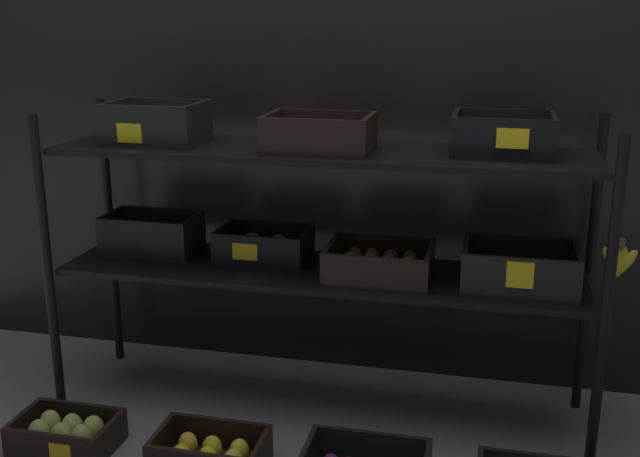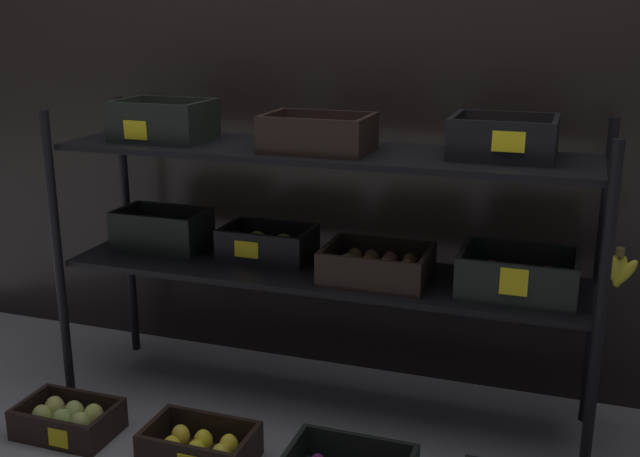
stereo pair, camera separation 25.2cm
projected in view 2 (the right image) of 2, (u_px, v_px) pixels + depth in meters
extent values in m
plane|color=gray|center=(320.00, 408.00, 2.70)|extent=(10.00, 10.00, 0.00)
cube|color=black|center=(357.00, 68.00, 2.77)|extent=(4.16, 0.12, 2.30)
cylinder|color=black|center=(58.00, 261.00, 2.64)|extent=(0.03, 0.03, 1.04)
cylinder|color=black|center=(599.00, 328.00, 2.09)|extent=(0.03, 0.03, 1.04)
cylinder|color=black|center=(128.00, 229.00, 3.03)|extent=(0.03, 0.03, 1.04)
cylinder|color=black|center=(598.00, 277.00, 2.48)|extent=(0.03, 0.03, 1.04)
cube|color=black|center=(320.00, 272.00, 2.57)|extent=(1.73, 0.40, 0.02)
cube|color=black|center=(320.00, 152.00, 2.45)|extent=(1.73, 0.40, 0.02)
cube|color=black|center=(163.00, 245.00, 2.81)|extent=(0.33, 0.20, 0.01)
cube|color=black|center=(149.00, 234.00, 2.71)|extent=(0.33, 0.02, 0.13)
cube|color=black|center=(175.00, 220.00, 2.87)|extent=(0.33, 0.02, 0.13)
cube|color=black|center=(125.00, 223.00, 2.84)|extent=(0.02, 0.17, 0.13)
cube|color=black|center=(200.00, 231.00, 2.74)|extent=(0.02, 0.17, 0.13)
sphere|color=orange|center=(147.00, 234.00, 2.79)|extent=(0.07, 0.07, 0.07)
sphere|color=orange|center=(173.00, 237.00, 2.76)|extent=(0.07, 0.07, 0.07)
sphere|color=orange|center=(152.00, 231.00, 2.83)|extent=(0.07, 0.07, 0.07)
sphere|color=orange|center=(178.00, 233.00, 2.80)|extent=(0.07, 0.07, 0.07)
cube|color=black|center=(268.00, 256.00, 2.69)|extent=(0.31, 0.21, 0.01)
cube|color=black|center=(257.00, 249.00, 2.58)|extent=(0.31, 0.02, 0.10)
cube|color=black|center=(278.00, 233.00, 2.76)|extent=(0.31, 0.02, 0.10)
cube|color=black|center=(229.00, 237.00, 2.72)|extent=(0.02, 0.18, 0.10)
cube|color=black|center=(308.00, 245.00, 2.62)|extent=(0.02, 0.18, 0.10)
sphere|color=#8BB734|center=(251.00, 245.00, 2.66)|extent=(0.07, 0.07, 0.07)
sphere|color=#95B038|center=(280.00, 248.00, 2.64)|extent=(0.07, 0.07, 0.07)
sphere|color=#98C448|center=(257.00, 241.00, 2.71)|extent=(0.07, 0.07, 0.07)
sphere|color=#92BF42|center=(283.00, 244.00, 2.68)|extent=(0.07, 0.07, 0.07)
cube|color=yellow|center=(246.00, 250.00, 2.58)|extent=(0.09, 0.01, 0.06)
cube|color=black|center=(377.00, 278.00, 2.46)|extent=(0.34, 0.26, 0.01)
cube|color=black|center=(367.00, 274.00, 2.34)|extent=(0.34, 0.02, 0.10)
cube|color=black|center=(386.00, 251.00, 2.56)|extent=(0.34, 0.02, 0.10)
cube|color=black|center=(330.00, 257.00, 2.50)|extent=(0.02, 0.23, 0.10)
cube|color=black|center=(426.00, 267.00, 2.40)|extent=(0.02, 0.23, 0.10)
ellipsoid|color=brown|center=(344.00, 268.00, 2.43)|extent=(0.05, 0.05, 0.07)
ellipsoid|color=brown|center=(364.00, 271.00, 2.41)|extent=(0.05, 0.05, 0.07)
ellipsoid|color=brown|center=(383.00, 273.00, 2.39)|extent=(0.05, 0.05, 0.07)
ellipsoid|color=brown|center=(400.00, 275.00, 2.37)|extent=(0.05, 0.05, 0.07)
ellipsoid|color=brown|center=(347.00, 263.00, 2.48)|extent=(0.05, 0.05, 0.07)
ellipsoid|color=brown|center=(368.00, 265.00, 2.46)|extent=(0.05, 0.05, 0.07)
ellipsoid|color=brown|center=(385.00, 267.00, 2.44)|extent=(0.05, 0.05, 0.07)
ellipsoid|color=brown|center=(407.00, 270.00, 2.42)|extent=(0.05, 0.05, 0.07)
ellipsoid|color=brown|center=(354.00, 258.00, 2.54)|extent=(0.05, 0.05, 0.07)
ellipsoid|color=brown|center=(371.00, 260.00, 2.52)|extent=(0.05, 0.05, 0.07)
ellipsoid|color=brown|center=(390.00, 262.00, 2.50)|extent=(0.05, 0.05, 0.07)
ellipsoid|color=brown|center=(409.00, 263.00, 2.48)|extent=(0.05, 0.05, 0.07)
cube|color=black|center=(517.00, 292.00, 2.34)|extent=(0.35, 0.26, 0.01)
cube|color=black|center=(515.00, 284.00, 2.22)|extent=(0.35, 0.02, 0.12)
cube|color=black|center=(522.00, 259.00, 2.43)|extent=(0.35, 0.02, 0.12)
cube|color=black|center=(463.00, 266.00, 2.38)|extent=(0.02, 0.23, 0.12)
cube|color=black|center=(576.00, 277.00, 2.27)|extent=(0.02, 0.23, 0.12)
sphere|color=red|center=(489.00, 280.00, 2.32)|extent=(0.07, 0.07, 0.07)
sphere|color=red|center=(517.00, 283.00, 2.30)|extent=(0.07, 0.07, 0.07)
sphere|color=red|center=(546.00, 286.00, 2.27)|extent=(0.07, 0.07, 0.07)
sphere|color=red|center=(490.00, 272.00, 2.40)|extent=(0.07, 0.07, 0.07)
sphere|color=red|center=(520.00, 275.00, 2.36)|extent=(0.07, 0.07, 0.07)
sphere|color=red|center=(547.00, 278.00, 2.34)|extent=(0.07, 0.07, 0.07)
cube|color=yellow|center=(514.00, 282.00, 2.20)|extent=(0.08, 0.01, 0.08)
cube|color=black|center=(165.00, 138.00, 2.61)|extent=(0.31, 0.23, 0.01)
cube|color=black|center=(147.00, 123.00, 2.50)|extent=(0.31, 0.02, 0.12)
cube|color=black|center=(179.00, 114.00, 2.69)|extent=(0.31, 0.02, 0.12)
cube|color=black|center=(126.00, 116.00, 2.64)|extent=(0.02, 0.20, 0.12)
cube|color=black|center=(203.00, 120.00, 2.55)|extent=(0.02, 0.20, 0.12)
sphere|color=gold|center=(144.00, 127.00, 2.59)|extent=(0.07, 0.07, 0.07)
sphere|color=#E5B949|center=(174.00, 128.00, 2.56)|extent=(0.07, 0.07, 0.07)
sphere|color=#D1C84B|center=(157.00, 124.00, 2.65)|extent=(0.07, 0.07, 0.07)
sphere|color=#D4C44D|center=(182.00, 125.00, 2.62)|extent=(0.07, 0.07, 0.07)
cube|color=yellow|center=(135.00, 130.00, 2.51)|extent=(0.08, 0.01, 0.06)
cube|color=black|center=(318.00, 149.00, 2.41)|extent=(0.33, 0.23, 0.01)
cube|color=black|center=(306.00, 136.00, 2.30)|extent=(0.33, 0.02, 0.10)
cube|color=black|center=(329.00, 126.00, 2.49)|extent=(0.33, 0.02, 0.10)
cube|color=black|center=(271.00, 128.00, 2.44)|extent=(0.02, 0.20, 0.10)
cube|color=black|center=(367.00, 133.00, 2.34)|extent=(0.02, 0.20, 0.10)
sphere|color=#66234C|center=(283.00, 141.00, 2.39)|extent=(0.05, 0.05, 0.05)
sphere|color=#692355|center=(303.00, 142.00, 2.37)|extent=(0.05, 0.05, 0.05)
sphere|color=#561D5A|center=(323.00, 143.00, 2.34)|extent=(0.05, 0.05, 0.05)
sphere|color=#5B2150|center=(343.00, 144.00, 2.32)|extent=(0.05, 0.05, 0.05)
sphere|color=#6A1D57|center=(290.00, 138.00, 2.43)|extent=(0.05, 0.05, 0.05)
sphere|color=#582847|center=(307.00, 139.00, 2.41)|extent=(0.05, 0.05, 0.05)
sphere|color=#5F234E|center=(328.00, 140.00, 2.39)|extent=(0.05, 0.05, 0.05)
sphere|color=#59264E|center=(346.00, 141.00, 2.37)|extent=(0.05, 0.05, 0.05)
sphere|color=#632258|center=(296.00, 136.00, 2.48)|extent=(0.05, 0.05, 0.05)
sphere|color=#672C46|center=(314.00, 137.00, 2.46)|extent=(0.05, 0.05, 0.05)
sphere|color=#6A2D4F|center=(332.00, 138.00, 2.44)|extent=(0.05, 0.05, 0.05)
sphere|color=#5F2858|center=(352.00, 139.00, 2.42)|extent=(0.05, 0.05, 0.05)
cube|color=black|center=(503.00, 155.00, 2.31)|extent=(0.31, 0.26, 0.01)
cube|color=black|center=(499.00, 141.00, 2.19)|extent=(0.31, 0.02, 0.11)
cube|color=black|center=(508.00, 129.00, 2.41)|extent=(0.31, 0.02, 0.11)
cube|color=black|center=(455.00, 132.00, 2.34)|extent=(0.02, 0.22, 0.11)
cube|color=black|center=(555.00, 137.00, 2.25)|extent=(0.02, 0.22, 0.11)
sphere|color=orange|center=(478.00, 145.00, 2.28)|extent=(0.06, 0.06, 0.06)
sphere|color=orange|center=(502.00, 145.00, 2.27)|extent=(0.06, 0.06, 0.06)
sphere|color=#FE6807|center=(527.00, 147.00, 2.24)|extent=(0.06, 0.06, 0.06)
sphere|color=orange|center=(482.00, 140.00, 2.36)|extent=(0.06, 0.06, 0.06)
sphere|color=orange|center=(505.00, 141.00, 2.34)|extent=(0.06, 0.06, 0.06)
sphere|color=orange|center=(529.00, 142.00, 2.32)|extent=(0.06, 0.06, 0.06)
cube|color=yellow|center=(508.00, 141.00, 2.17)|extent=(0.09, 0.01, 0.06)
cylinder|color=brown|center=(620.00, 252.00, 2.14)|extent=(0.02, 0.02, 0.02)
ellipsoid|color=yellow|center=(611.00, 270.00, 2.17)|extent=(0.08, 0.03, 0.10)
ellipsoid|color=yellow|center=(616.00, 271.00, 2.16)|extent=(0.05, 0.03, 0.10)
ellipsoid|color=yellow|center=(620.00, 272.00, 2.16)|extent=(0.05, 0.03, 0.10)
ellipsoid|color=yellow|center=(625.00, 273.00, 2.15)|extent=(0.08, 0.03, 0.10)
cube|color=black|center=(69.00, 431.00, 2.54)|extent=(0.32, 0.21, 0.01)
cube|color=black|center=(49.00, 432.00, 2.44)|extent=(0.32, 0.02, 0.09)
cube|color=black|center=(86.00, 403.00, 2.62)|extent=(0.32, 0.02, 0.09)
cube|color=black|center=(30.00, 410.00, 2.58)|extent=(0.02, 0.18, 0.09)
cube|color=black|center=(108.00, 425.00, 2.48)|extent=(0.02, 0.18, 0.09)
ellipsoid|color=#B9BF5A|center=(42.00, 418.00, 2.53)|extent=(0.07, 0.07, 0.09)
ellipsoid|color=#A8C160|center=(62.00, 422.00, 2.50)|extent=(0.07, 0.07, 0.09)
ellipsoid|color=#B4C25E|center=(81.00, 425.00, 2.48)|extent=(0.07, 0.07, 0.09)
ellipsoid|color=#BDBC5C|center=(55.00, 409.00, 2.58)|extent=(0.07, 0.07, 0.09)
ellipsoid|color=#ABBE62|center=(74.00, 414.00, 2.55)|extent=(0.07, 0.07, 0.09)
ellipsoid|color=#BAC056|center=(94.00, 417.00, 2.53)|extent=(0.07, 0.07, 0.09)
cube|color=yellow|center=(58.00, 438.00, 2.42)|extent=(0.07, 0.01, 0.06)
cube|color=black|center=(214.00, 427.00, 2.46)|extent=(0.34, 0.02, 0.10)
cube|color=black|center=(154.00, 434.00, 2.42)|extent=(0.02, 0.18, 0.10)
cube|color=black|center=(248.00, 453.00, 2.32)|extent=(0.02, 0.18, 0.10)
ellipsoid|color=yellow|center=(172.00, 447.00, 2.37)|extent=(0.06, 0.06, 0.08)
ellipsoid|color=yellow|center=(196.00, 452.00, 2.35)|extent=(0.06, 0.06, 0.08)
ellipsoid|color=yellow|center=(221.00, 456.00, 2.32)|extent=(0.06, 0.06, 0.08)
ellipsoid|color=yellow|center=(181.00, 436.00, 2.43)|extent=(0.06, 0.06, 0.08)
ellipsoid|color=yellow|center=(203.00, 441.00, 2.40)|extent=(0.06, 0.06, 0.08)
ellipsoid|color=yellow|center=(229.00, 446.00, 2.38)|extent=(0.06, 0.06, 0.08)
cube|color=black|center=(360.00, 449.00, 2.34)|extent=(0.37, 0.02, 0.10)
cube|color=black|center=(294.00, 457.00, 2.30)|extent=(0.02, 0.19, 0.10)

